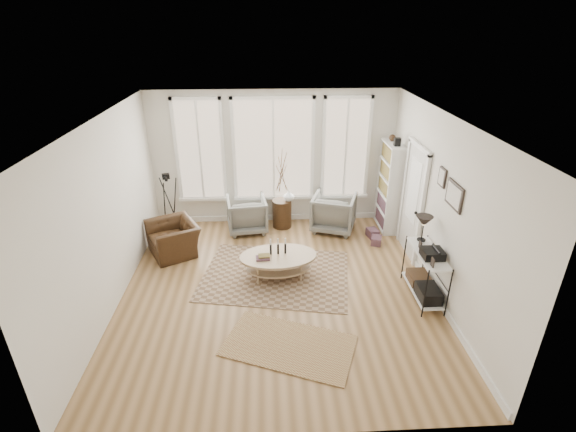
{
  "coord_description": "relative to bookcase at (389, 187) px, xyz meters",
  "views": [
    {
      "loc": [
        -0.14,
        -5.87,
        4.2
      ],
      "look_at": [
        0.2,
        0.6,
        1.1
      ],
      "focal_mm": 26.0,
      "sensor_mm": 36.0,
      "label": 1
    }
  ],
  "objects": [
    {
      "name": "room",
      "position": [
        -2.42,
        -2.2,
        0.47
      ],
      "size": [
        5.5,
        5.54,
        2.9
      ],
      "color": "#A0794D",
      "rests_on": "ground"
    },
    {
      "name": "bay_window",
      "position": [
        -2.44,
        0.49,
        0.65
      ],
      "size": [
        4.14,
        0.12,
        2.24
      ],
      "color": "tan",
      "rests_on": "ground"
    },
    {
      "name": "door",
      "position": [
        0.13,
        -1.08,
        0.17
      ],
      "size": [
        0.09,
        1.06,
        2.22
      ],
      "color": "silver",
      "rests_on": "ground"
    },
    {
      "name": "bookcase",
      "position": [
        0.0,
        0.0,
        0.0
      ],
      "size": [
        0.31,
        0.85,
        2.06
      ],
      "color": "white",
      "rests_on": "ground"
    },
    {
      "name": "low_shelf",
      "position": [
        -0.06,
        -2.52,
        -0.44
      ],
      "size": [
        0.38,
        1.08,
        1.3
      ],
      "color": "white",
      "rests_on": "ground"
    },
    {
      "name": "wall_art",
      "position": [
        0.14,
        -2.49,
        0.92
      ],
      "size": [
        0.04,
        0.88,
        0.44
      ],
      "color": "black",
      "rests_on": "ground"
    },
    {
      "name": "rug_main",
      "position": [
        -2.47,
        -1.78,
        -0.95
      ],
      "size": [
        2.86,
        2.34,
        0.01
      ],
      "primitive_type": "cube",
      "rotation": [
        0.0,
        0.0,
        -0.18
      ],
      "color": "brown",
      "rests_on": "ground"
    },
    {
      "name": "rug_runner",
      "position": [
        -2.33,
        -3.59,
        -0.94
      ],
      "size": [
        2.03,
        1.59,
        0.01
      ],
      "primitive_type": "cube",
      "rotation": [
        0.0,
        0.0,
        -0.38
      ],
      "color": "brown",
      "rests_on": "ground"
    },
    {
      "name": "coffee_table",
      "position": [
        -2.43,
        -1.81,
        -0.62
      ],
      "size": [
        1.41,
        0.96,
        0.62
      ],
      "color": "tan",
      "rests_on": "ground"
    },
    {
      "name": "armchair_left",
      "position": [
        -3.03,
        0.02,
        -0.58
      ],
      "size": [
        0.91,
        0.93,
        0.75
      ],
      "primitive_type": "imported",
      "rotation": [
        0.0,
        0.0,
        3.28
      ],
      "color": "gray",
      "rests_on": "ground"
    },
    {
      "name": "armchair_right",
      "position": [
        -1.16,
        -0.04,
        -0.55
      ],
      "size": [
        1.11,
        1.13,
        0.81
      ],
      "primitive_type": "imported",
      "rotation": [
        0.0,
        0.0,
        2.81
      ],
      "color": "gray",
      "rests_on": "ground"
    },
    {
      "name": "side_table",
      "position": [
        -2.27,
        0.16,
        -0.12
      ],
      "size": [
        0.42,
        0.42,
        1.74
      ],
      "color": "#372211",
      "rests_on": "ground"
    },
    {
      "name": "vase",
      "position": [
        -2.13,
        0.13,
        -0.22
      ],
      "size": [
        0.24,
        0.24,
        0.23
      ],
      "primitive_type": "imported",
      "rotation": [
        0.0,
        0.0,
        0.07
      ],
      "color": "silver",
      "rests_on": "side_table"
    },
    {
      "name": "accent_chair",
      "position": [
        -4.43,
        -0.87,
        -0.64
      ],
      "size": [
        1.25,
        1.2,
        0.63
      ],
      "primitive_type": "imported",
      "rotation": [
        0.0,
        0.0,
        -1.07
      ],
      "color": "#372211",
      "rests_on": "ground"
    },
    {
      "name": "tripod_camera",
      "position": [
        -4.58,
        -0.24,
        -0.31
      ],
      "size": [
        0.5,
        0.5,
        1.41
      ],
      "color": "black",
      "rests_on": "ground"
    },
    {
      "name": "book_stack_near",
      "position": [
        -0.39,
        -0.43,
        -0.87
      ],
      "size": [
        0.26,
        0.3,
        0.17
      ],
      "primitive_type": "cube",
      "rotation": [
        0.0,
        0.0,
        0.21
      ],
      "color": "maroon",
      "rests_on": "ground"
    },
    {
      "name": "book_stack_far",
      "position": [
        -0.39,
        -0.75,
        -0.87
      ],
      "size": [
        0.27,
        0.3,
        0.16
      ],
      "primitive_type": "cube",
      "rotation": [
        0.0,
        0.0,
        -0.3
      ],
      "color": "maroon",
      "rests_on": "ground"
    }
  ]
}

